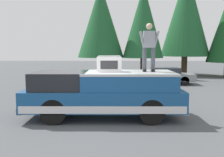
# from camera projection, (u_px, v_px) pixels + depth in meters

# --- Properties ---
(ground_plane) EXTENTS (90.00, 90.00, 0.00)m
(ground_plane) POSITION_uv_depth(u_px,v_px,m) (92.00, 120.00, 8.78)
(ground_plane) COLOR #4C4F51
(pickup_truck) EXTENTS (2.01, 5.54, 1.65)m
(pickup_truck) POSITION_uv_depth(u_px,v_px,m) (104.00, 93.00, 9.04)
(pickup_truck) COLOR navy
(pickup_truck) RESTS_ON ground
(compressor_unit) EXTENTS (0.65, 0.84, 0.56)m
(compressor_unit) POSITION_uv_depth(u_px,v_px,m) (109.00, 64.00, 8.93)
(compressor_unit) COLOR silver
(compressor_unit) RESTS_ON pickup_truck
(person_on_truck_bed) EXTENTS (0.29, 0.72, 1.69)m
(person_on_truck_bed) POSITION_uv_depth(u_px,v_px,m) (149.00, 46.00, 8.92)
(person_on_truck_bed) COLOR #4C515B
(person_on_truck_bed) RESTS_ON pickup_truck
(parked_car_grey) EXTENTS (1.64, 4.10, 1.16)m
(parked_car_grey) POSITION_uv_depth(u_px,v_px,m) (164.00, 76.00, 17.82)
(parked_car_grey) COLOR gray
(parked_car_grey) RESTS_ON ground
(conifer_left) EXTENTS (4.51, 4.51, 9.69)m
(conifer_left) POSITION_uv_depth(u_px,v_px,m) (186.00, 13.00, 23.43)
(conifer_left) COLOR #4C3826
(conifer_left) RESTS_ON ground
(conifer_center_left) EXTENTS (3.54, 3.54, 7.91)m
(conifer_center_left) POSITION_uv_depth(u_px,v_px,m) (143.00, 22.00, 21.90)
(conifer_center_left) COLOR #4C3826
(conifer_center_left) RESTS_ON ground
(conifer_center_right) EXTENTS (4.12, 4.12, 8.16)m
(conifer_center_right) POSITION_uv_depth(u_px,v_px,m) (101.00, 21.00, 22.48)
(conifer_center_right) COLOR #4C3826
(conifer_center_right) RESTS_ON ground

